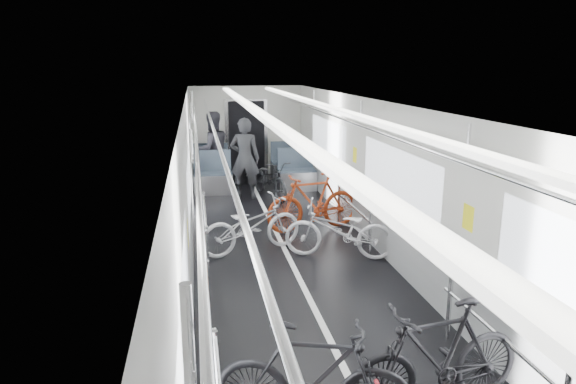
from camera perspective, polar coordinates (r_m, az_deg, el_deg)
name	(u,v)px	position (r m, az deg, el deg)	size (l,w,h in m)	color
car_shell	(277,172)	(8.89, -1.26, 2.20)	(3.02, 14.01, 2.41)	black
bike_left_mid	(313,379)	(4.38, 2.81, -20.03)	(0.46, 1.63, 0.98)	black
bike_left_far	(251,225)	(8.22, -4.08, -3.68)	(0.60, 1.71, 0.90)	silver
bike_right_near	(437,357)	(4.77, 16.22, -17.21)	(0.48, 1.69, 1.02)	black
bike_right_mid	(339,231)	(7.99, 5.71, -4.28)	(0.59, 1.70, 0.89)	silver
bike_right_far	(313,202)	(9.27, 2.82, -1.06)	(0.50, 1.79, 1.07)	#9A3213
bike_aisle	(270,179)	(11.56, -2.02, 1.46)	(0.58, 1.66, 0.87)	black
person_standing	(245,158)	(11.51, -4.81, 3.75)	(0.66, 0.43, 1.82)	black
person_seated	(212,150)	(12.62, -8.39, 4.64)	(0.90, 0.70, 1.86)	#2E2C34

